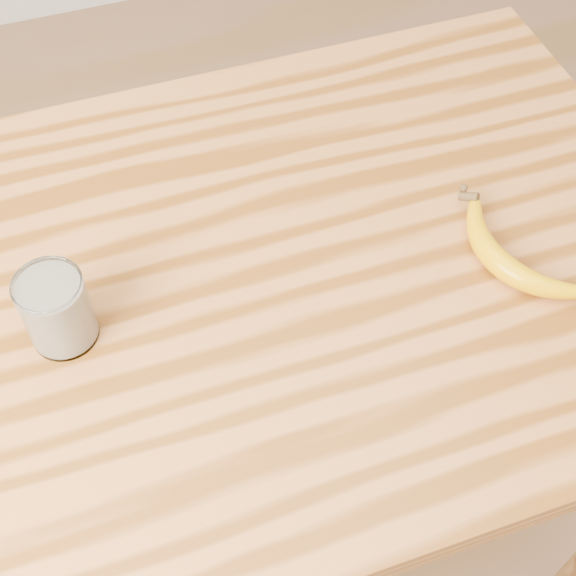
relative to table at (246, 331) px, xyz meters
name	(u,v)px	position (x,y,z in m)	size (l,w,h in m)	color
table	(246,331)	(0.00, 0.00, 0.00)	(1.20, 0.80, 0.90)	#AC662E
smoothie_glass	(57,310)	(-0.23, -0.02, 0.18)	(0.08, 0.08, 0.10)	white
banana	(501,265)	(0.31, -0.10, 0.15)	(0.10, 0.27, 0.03)	#DE9900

